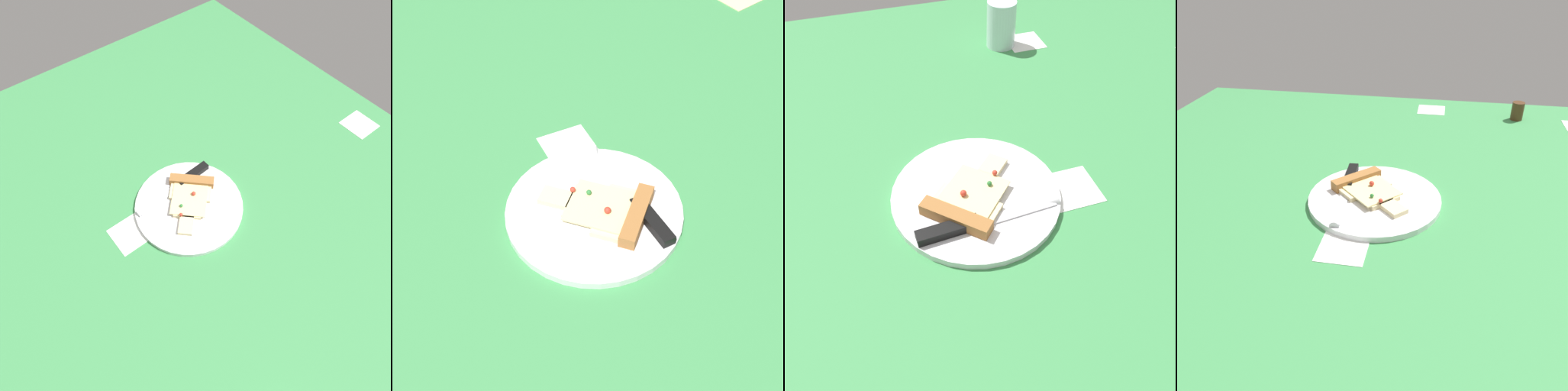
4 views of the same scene
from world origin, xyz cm
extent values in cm
cube|color=#3D8C4C|center=(0.00, 0.00, -1.50)|extent=(155.73, 155.73, 3.00)
cube|color=white|center=(4.95, 10.78, -0.10)|extent=(9.00, 9.00, 0.20)
cube|color=white|center=(-46.44, 22.74, -0.10)|extent=(9.00, 9.00, 0.20)
cylinder|color=silver|center=(1.92, -5.76, 0.65)|extent=(28.61, 28.61, 1.31)
cube|color=beige|center=(4.78, -8.56, 1.81)|extent=(11.97, 12.06, 1.00)
cube|color=beige|center=(0.85, -4.72, 1.81)|extent=(9.04, 9.06, 1.00)
cube|color=beige|center=(-2.73, -1.23, 1.81)|extent=(6.24, 6.21, 1.00)
cube|color=#F2E099|center=(2.64, -6.46, 2.46)|extent=(13.58, 13.57, 0.30)
cube|color=#9E6633|center=(6.93, -10.65, 2.41)|extent=(10.24, 10.41, 2.20)
sphere|color=red|center=(3.01, -8.22, 3.16)|extent=(1.10, 1.10, 1.10)
sphere|color=red|center=(-0.46, -1.76, 3.06)|extent=(0.91, 0.91, 0.91)
sphere|color=#2D7A38|center=(2.10, -3.43, 3.03)|extent=(0.85, 0.85, 0.85)
cube|color=silver|center=(8.08, -0.42, 1.46)|extent=(2.65, 12.09, 0.30)
cone|color=silver|center=(7.75, 5.57, 1.46)|extent=(2.11, 2.11, 2.00)
cube|color=black|center=(8.73, -12.40, 2.11)|extent=(2.74, 10.10, 1.60)
cylinder|color=silver|center=(-46.89, 16.21, 5.50)|extent=(7.24, 7.24, 10.99)
camera|label=1|loc=(-37.57, 23.26, 80.88)|focal=32.51mm
camera|label=2|loc=(-26.15, -61.69, 73.02)|focal=54.58mm
camera|label=3|loc=(46.65, -19.39, 52.14)|focal=37.60mm
camera|label=4|loc=(-10.42, 66.19, 46.82)|focal=36.69mm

